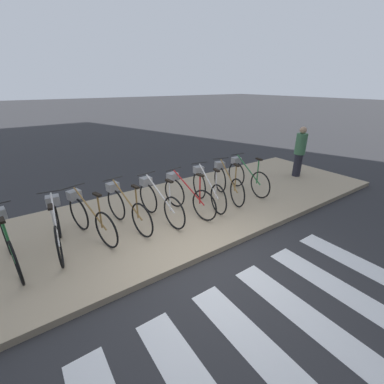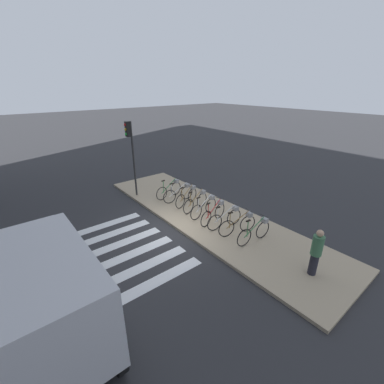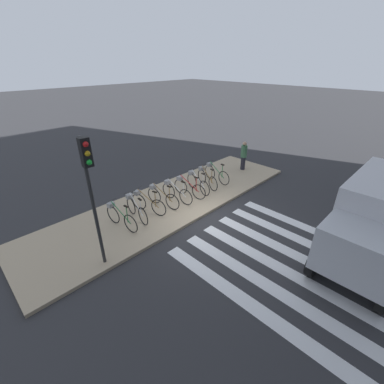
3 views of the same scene
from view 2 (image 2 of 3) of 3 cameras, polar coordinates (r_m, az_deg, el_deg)
The scene contains 15 objects.
ground_plane at distance 11.29m, azimuth -3.69°, elevation -8.20°, with size 120.00×120.00×0.00m, color #2D2D30.
sidewalk at distance 12.25m, azimuth 3.27°, elevation -5.22°, with size 13.15×3.63×0.12m.
road_crosswalk at distance 9.89m, azimuth -27.01°, elevation -15.99°, with size 4.95×8.00×0.01m.
parked_bicycle_0 at distance 13.96m, azimuth -4.89°, elevation 0.71°, with size 0.46×1.73×1.07m.
parked_bicycle_1 at distance 13.43m, azimuth -2.76°, elevation -0.15°, with size 0.46×1.73×1.07m.
parked_bicycle_2 at distance 13.03m, azimuth -1.01°, elevation -0.85°, with size 0.61×1.69×1.07m.
parked_bicycle_3 at distance 12.48m, azimuth 1.02°, elevation -1.96°, with size 0.49×1.72×1.07m.
parked_bicycle_4 at distance 11.93m, azimuth 2.90°, elevation -3.20°, with size 0.46×1.73×1.07m.
parked_bicycle_5 at distance 11.43m, azimuth 4.98°, elevation -4.49°, with size 0.49×1.72×1.07m.
parked_bicycle_6 at distance 11.06m, azimuth 7.62°, elevation -5.60°, with size 0.47×1.72×1.07m.
parked_bicycle_7 at distance 10.68m, azimuth 10.44°, elevation -6.91°, with size 0.60×1.69×1.07m.
parked_bicycle_8 at distance 10.31m, azimuth 13.92°, elevation -8.38°, with size 0.46×1.74×1.07m.
truck at distance 7.21m, azimuth -30.42°, elevation -17.80°, with size 5.09×1.98×2.56m.
pedestrian at distance 9.11m, azimuth 25.86°, elevation -11.83°, with size 0.34×0.34×1.63m.
traffic_light at distance 13.76m, azimuth -13.53°, elevation 10.28°, with size 0.24×0.40×4.00m.
Camera 2 is at (7.98, -5.50, 5.79)m, focal length 24.00 mm.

